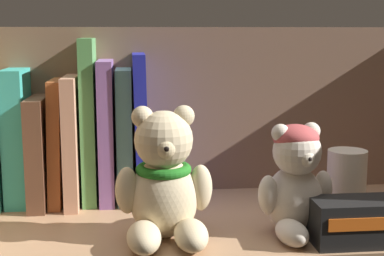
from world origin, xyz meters
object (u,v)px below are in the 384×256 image
(book_2, at_px, (19,136))
(small_product_box, at_px, (359,221))
(book_9, at_px, (141,127))
(pillar_candle, at_px, (348,183))
(book_4, at_px, (59,140))
(book_6, at_px, (90,120))
(book_8, at_px, (125,134))
(teddy_bear_larger, at_px, (164,184))
(teddy_bear_smaller, at_px, (297,182))
(book_3, at_px, (42,149))
(book_7, at_px, (107,131))
(book_5, at_px, (74,138))

(book_2, xyz_separation_m, small_product_box, (0.42, -0.21, -0.07))
(book_9, height_order, pillar_candle, book_9)
(book_4, height_order, book_6, book_6)
(book_9, bearing_deg, small_product_box, -40.38)
(book_6, relative_size, small_product_box, 2.11)
(book_6, distance_m, book_8, 0.05)
(book_2, xyz_separation_m, teddy_bear_larger, (0.20, -0.17, -0.03))
(teddy_bear_smaller, height_order, pillar_candle, teddy_bear_smaller)
(book_3, height_order, pillar_candle, book_3)
(book_3, height_order, book_6, book_6)
(book_4, relative_size, pillar_candle, 2.02)
(book_8, bearing_deg, book_2, 180.00)
(book_3, xyz_separation_m, teddy_bear_larger, (0.17, -0.17, -0.01))
(book_7, height_order, book_8, book_7)
(teddy_bear_larger, xyz_separation_m, small_product_box, (0.22, -0.04, -0.04))
(book_5, height_order, teddy_bear_smaller, book_5)
(book_5, bearing_deg, book_4, 180.00)
(book_3, distance_m, book_4, 0.03)
(book_4, relative_size, book_5, 0.97)
(teddy_bear_larger, xyz_separation_m, teddy_bear_smaller, (0.16, 0.00, -0.00))
(book_8, bearing_deg, small_product_box, -37.83)
(book_5, relative_size, teddy_bear_smaller, 1.35)
(book_6, height_order, book_9, book_6)
(book_5, height_order, book_8, book_8)
(book_6, relative_size, teddy_bear_smaller, 1.73)
(book_5, height_order, book_7, book_7)
(teddy_bear_smaller, height_order, small_product_box, teddy_bear_smaller)
(book_6, relative_size, pillar_candle, 2.67)
(book_2, distance_m, book_7, 0.12)
(book_3, distance_m, book_7, 0.10)
(book_3, relative_size, book_5, 0.84)
(book_6, bearing_deg, book_5, 180.00)
(book_5, bearing_deg, book_2, 180.00)
(book_4, bearing_deg, book_9, 0.00)
(book_3, xyz_separation_m, book_9, (0.14, 0.00, 0.03))
(small_product_box, bearing_deg, pillar_candle, 76.22)
(book_6, bearing_deg, book_4, 180.00)
(book_2, distance_m, book_5, 0.08)
(book_4, height_order, small_product_box, book_4)
(teddy_bear_smaller, bearing_deg, pillar_candle, 34.63)
(book_2, bearing_deg, teddy_bear_smaller, -25.63)
(book_2, relative_size, book_9, 0.90)
(book_2, distance_m, book_6, 0.10)
(book_5, bearing_deg, book_6, 0.00)
(book_9, relative_size, teddy_bear_larger, 1.34)
(book_8, bearing_deg, teddy_bear_larger, -74.70)
(book_4, distance_m, small_product_box, 0.43)
(teddy_bear_larger, height_order, small_product_box, teddy_bear_larger)
(book_6, height_order, book_7, book_6)
(book_2, relative_size, book_7, 0.94)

